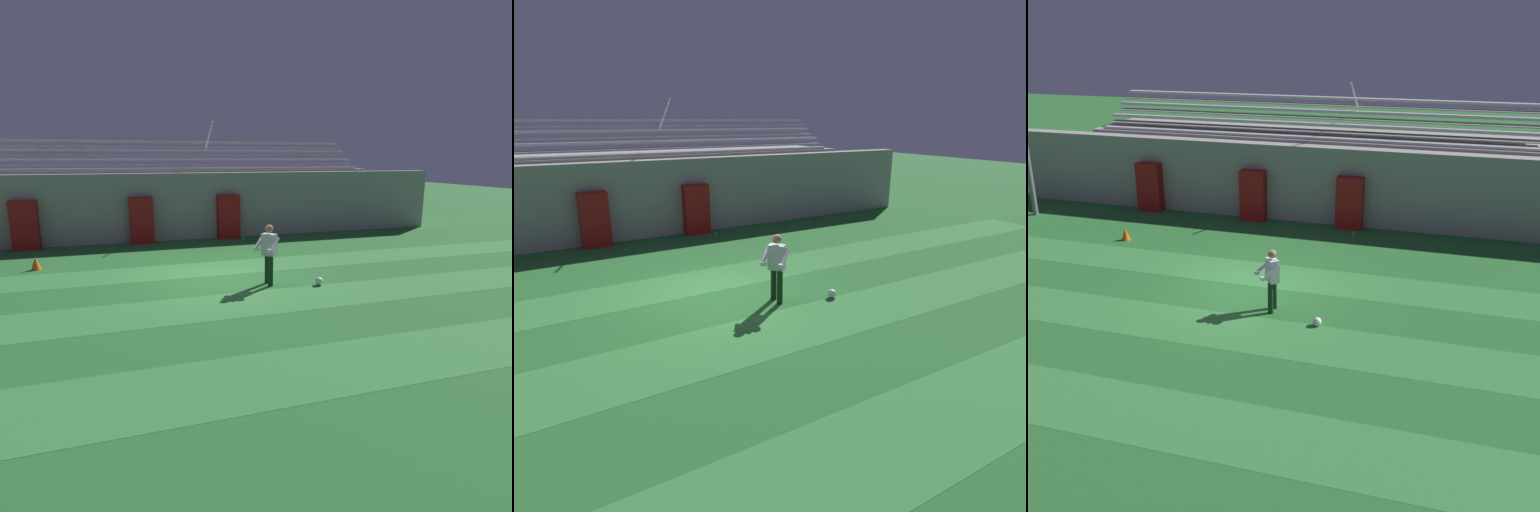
% 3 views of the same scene
% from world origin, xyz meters
% --- Properties ---
extents(ground_plane, '(80.00, 80.00, 0.00)m').
position_xyz_m(ground_plane, '(0.00, 0.00, 0.00)').
color(ground_plane, '#286B2D').
extents(turf_stripe_near, '(28.00, 1.76, 0.01)m').
position_xyz_m(turf_stripe_near, '(0.00, -6.00, 0.00)').
color(turf_stripe_near, '#38843D').
rests_on(turf_stripe_near, ground).
extents(turf_stripe_mid, '(28.00, 1.76, 0.01)m').
position_xyz_m(turf_stripe_mid, '(0.00, -2.48, 0.00)').
color(turf_stripe_mid, '#38843D').
rests_on(turf_stripe_mid, ground).
extents(turf_stripe_far, '(28.00, 1.76, 0.01)m').
position_xyz_m(turf_stripe_far, '(0.00, 1.04, 0.00)').
color(turf_stripe_far, '#38843D').
rests_on(turf_stripe_far, ground).
extents(back_wall, '(24.00, 0.60, 2.80)m').
position_xyz_m(back_wall, '(0.00, 6.50, 1.40)').
color(back_wall, '#999691').
rests_on(back_wall, ground).
extents(padding_pillar_gate_left, '(0.95, 0.44, 1.88)m').
position_xyz_m(padding_pillar_gate_left, '(-1.81, 5.95, 0.94)').
color(padding_pillar_gate_left, maroon).
rests_on(padding_pillar_gate_left, ground).
extents(padding_pillar_gate_right, '(0.95, 0.44, 1.88)m').
position_xyz_m(padding_pillar_gate_right, '(1.81, 5.95, 0.94)').
color(padding_pillar_gate_right, maroon).
rests_on(padding_pillar_gate_right, ground).
extents(padding_pillar_far_left, '(0.95, 0.44, 1.88)m').
position_xyz_m(padding_pillar_far_left, '(-6.07, 5.95, 0.94)').
color(padding_pillar_far_left, maroon).
rests_on(padding_pillar_far_left, ground).
extents(bleacher_stand, '(18.00, 3.35, 5.03)m').
position_xyz_m(bleacher_stand, '(0.00, 8.49, 1.50)').
color(bleacher_stand, '#999691').
rests_on(bleacher_stand, ground).
extents(goalkeeper, '(0.74, 0.74, 1.67)m').
position_xyz_m(goalkeeper, '(1.17, -1.14, 0.95)').
color(goalkeeper, '#143319').
rests_on(goalkeeper, ground).
extents(soccer_ball, '(0.22, 0.22, 0.22)m').
position_xyz_m(soccer_ball, '(2.48, -1.61, 0.11)').
color(soccer_ball, white).
rests_on(soccer_ball, ground).
extents(traffic_cone, '(0.30, 0.30, 0.42)m').
position_xyz_m(traffic_cone, '(-5.24, 2.57, 0.21)').
color(traffic_cone, orange).
rests_on(traffic_cone, ground).
extents(water_bottle, '(0.07, 0.07, 0.24)m').
position_xyz_m(water_bottle, '(2.17, 4.95, 0.12)').
color(water_bottle, green).
rests_on(water_bottle, ground).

